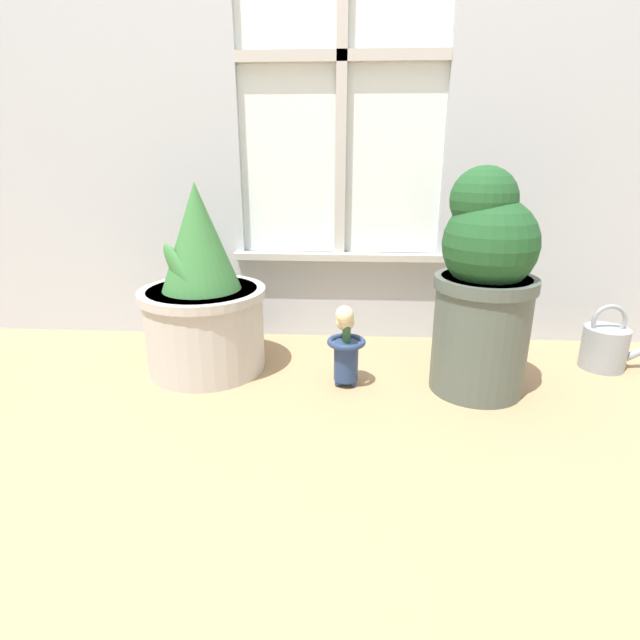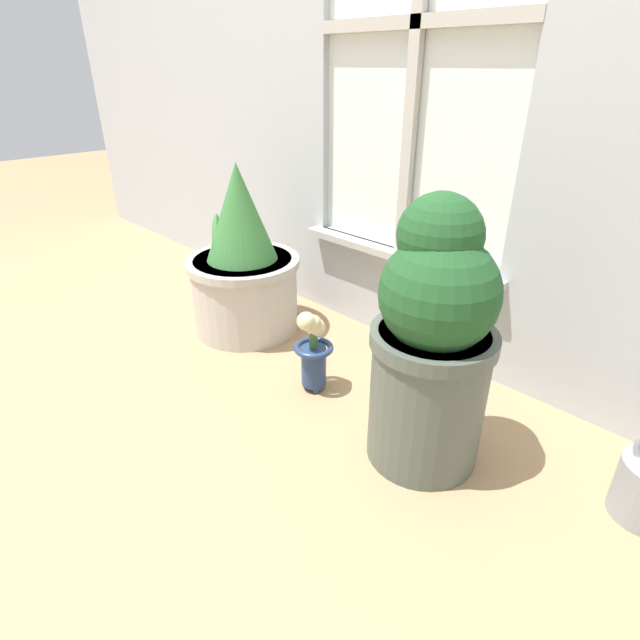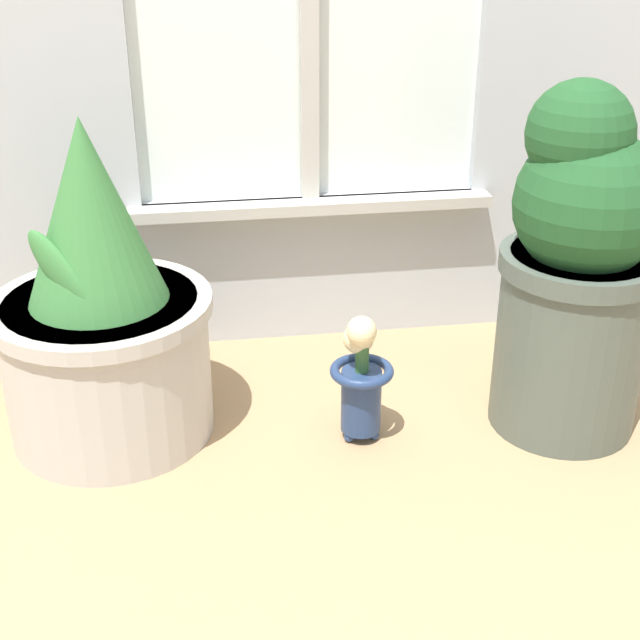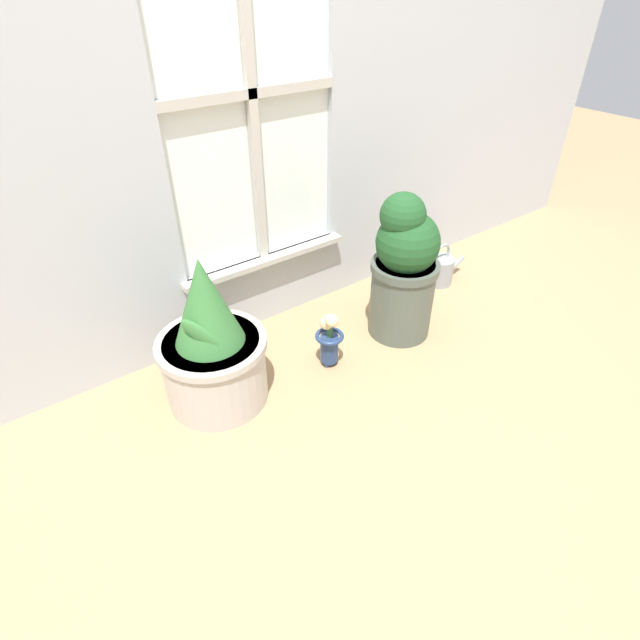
{
  "view_description": "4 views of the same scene",
  "coord_description": "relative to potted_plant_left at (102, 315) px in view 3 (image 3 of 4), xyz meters",
  "views": [
    {
      "loc": [
        0.04,
        -1.22,
        0.68
      ],
      "look_at": [
        -0.05,
        0.21,
        0.19
      ],
      "focal_mm": 28.0,
      "sensor_mm": 36.0,
      "label": 1
    },
    {
      "loc": [
        0.93,
        -0.69,
        0.87
      ],
      "look_at": [
        0.02,
        0.21,
        0.21
      ],
      "focal_mm": 28.0,
      "sensor_mm": 36.0,
      "label": 2
    },
    {
      "loc": [
        -0.25,
        -1.2,
        0.93
      ],
      "look_at": [
        -0.04,
        0.22,
        0.22
      ],
      "focal_mm": 50.0,
      "sensor_mm": 36.0,
      "label": 3
    },
    {
      "loc": [
        -0.92,
        -1.08,
        1.35
      ],
      "look_at": [
        0.01,
        0.19,
        0.22
      ],
      "focal_mm": 28.0,
      "sensor_mm": 36.0,
      "label": 4
    }
  ],
  "objects": [
    {
      "name": "potted_plant_right",
      "position": [
        0.84,
        -0.09,
        0.08
      ],
      "size": [
        0.29,
        0.29,
        0.64
      ],
      "color": "#4C564C",
      "rests_on": "ground_plane"
    },
    {
      "name": "ground_plane",
      "position": [
        0.42,
        -0.26,
        -0.24
      ],
      "size": [
        10.0,
        10.0,
        0.0
      ],
      "primitive_type": "plane",
      "color": "tan"
    },
    {
      "name": "flower_vase",
      "position": [
        0.45,
        -0.1,
        -0.11
      ],
      "size": [
        0.12,
        0.12,
        0.26
      ],
      "color": "navy",
      "rests_on": "ground_plane"
    },
    {
      "name": "potted_plant_left",
      "position": [
        0.0,
        0.0,
        0.0
      ],
      "size": [
        0.39,
        0.39,
        0.59
      ],
      "color": "#B7B2A8",
      "rests_on": "ground_plane"
    }
  ]
}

